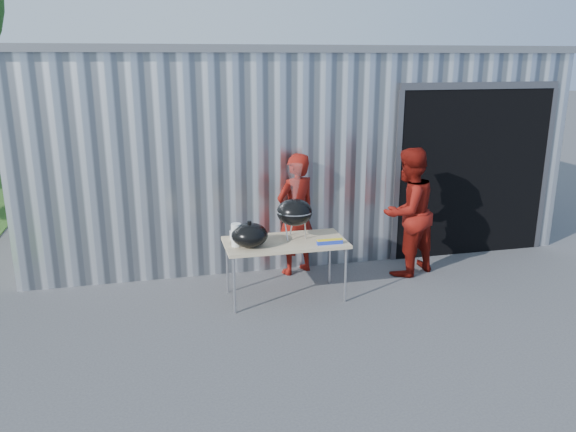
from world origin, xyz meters
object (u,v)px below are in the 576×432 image
object	(u,v)px
folding_table	(285,244)
kettle_grill	(295,206)
person_cook	(296,214)
person_bystander	(408,212)

from	to	relation	value
folding_table	kettle_grill	xyz separation A→B (m)	(0.14, 0.08, 0.46)
folding_table	person_cook	world-z (taller)	person_cook
folding_table	kettle_grill	bearing A→B (deg)	29.36
person_cook	person_bystander	xyz separation A→B (m)	(1.49, -0.39, 0.04)
folding_table	person_cook	distance (m)	0.89
folding_table	person_cook	size ratio (longest dim) A/B	0.88
folding_table	person_bystander	world-z (taller)	person_bystander
kettle_grill	person_cook	distance (m)	0.82
person_cook	person_bystander	world-z (taller)	person_bystander
person_cook	person_bystander	distance (m)	1.54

